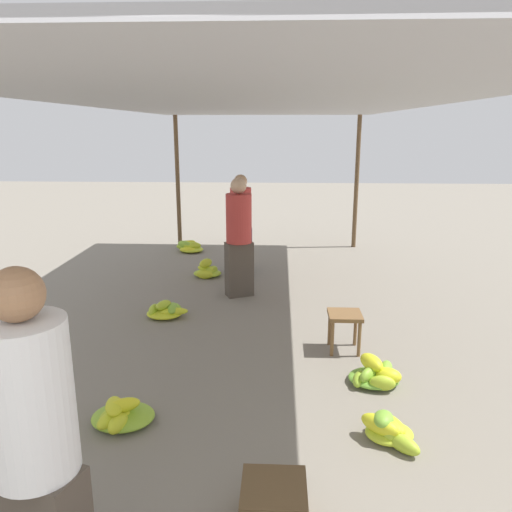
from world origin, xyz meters
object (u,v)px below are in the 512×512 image
stool (345,321)px  shopper_walking_far (239,236)px  shopper_walking_mid (241,222)px  banana_pile_left_1 (190,247)px  banana_pile_left_0 (120,415)px  banana_pile_right_1 (376,375)px  banana_pile_left_2 (166,311)px  banana_pile_left_3 (207,271)px  crate_near (274,503)px  banana_pile_right_0 (388,429)px  vendor_foreground (36,451)px

stool → shopper_walking_far: 2.16m
shopper_walking_mid → banana_pile_left_1: bearing=129.8°
banana_pile_left_0 → shopper_walking_far: 3.30m
shopper_walking_far → banana_pile_right_1: bearing=-59.2°
stool → banana_pile_left_2: size_ratio=0.79×
banana_pile_right_1 → banana_pile_left_3: bearing=121.6°
stool → crate_near: bearing=-106.4°
banana_pile_right_0 → shopper_walking_mid: (-1.43, 4.42, 0.72)m
shopper_walking_mid → stool: bearing=-65.8°
banana_pile_left_0 → banana_pile_left_2: (-0.14, 2.29, -0.00)m
banana_pile_left_0 → banana_pile_left_2: size_ratio=0.95×
vendor_foreground → banana_pile_left_2: bearing=94.8°
banana_pile_left_0 → shopper_walking_mid: 4.42m
banana_pile_left_0 → stool: bearing=36.8°
banana_pile_right_0 → shopper_walking_far: bearing=112.8°
vendor_foreground → banana_pile_right_0: vendor_foreground is taller
shopper_walking_far → crate_near: bearing=-82.6°
banana_pile_left_0 → banana_pile_right_1: (2.12, 0.74, 0.01)m
banana_pile_left_2 → banana_pile_right_1: 2.74m
stool → shopper_walking_mid: bearing=114.2°
crate_near → vendor_foreground: bearing=-148.2°
shopper_walking_mid → banana_pile_left_2: bearing=-110.7°
banana_pile_right_0 → banana_pile_left_1: bearing=113.7°
stool → banana_pile_left_3: size_ratio=0.95×
shopper_walking_far → stool: bearing=-54.3°
vendor_foreground → stool: size_ratio=4.20×
vendor_foreground → banana_pile_left_1: bearing=95.0°
banana_pile_left_3 → banana_pile_right_0: 4.54m
banana_pile_left_3 → shopper_walking_far: shopper_walking_far is taller
banana_pile_left_2 → stool: bearing=-22.5°
banana_pile_left_3 → banana_pile_right_0: bearing=-64.7°
vendor_foreground → shopper_walking_far: 4.74m
crate_near → shopper_walking_mid: size_ratio=0.25×
vendor_foreground → shopper_walking_far: vendor_foreground is taller
banana_pile_left_0 → shopper_walking_mid: bearing=81.8°
shopper_walking_far → banana_pile_left_3: bearing=123.7°
banana_pile_left_3 → banana_pile_right_0: size_ratio=0.85×
crate_near → banana_pile_left_3: bearing=102.6°
banana_pile_left_2 → banana_pile_right_0: bearing=-47.5°
shopper_walking_mid → shopper_walking_far: 1.18m
banana_pile_right_0 → banana_pile_right_1: bearing=85.6°
banana_pile_right_0 → vendor_foreground: bearing=-142.0°
vendor_foreground → banana_pile_left_3: size_ratio=4.00×
vendor_foreground → stool: bearing=60.1°
vendor_foreground → stool: vendor_foreground is taller
shopper_walking_mid → banana_pile_right_0: bearing=-72.1°
banana_pile_right_1 → shopper_walking_far: (-1.43, 2.40, 0.75)m
banana_pile_left_0 → crate_near: size_ratio=1.29×
banana_pile_left_1 → banana_pile_right_1: size_ratio=1.15×
banana_pile_left_0 → vendor_foreground: bearing=-83.4°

